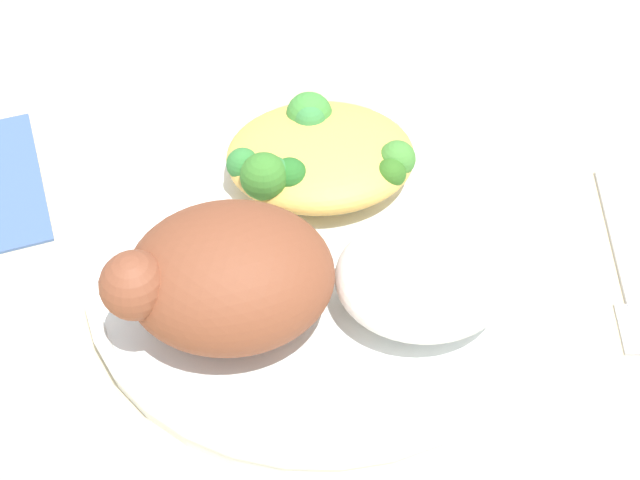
# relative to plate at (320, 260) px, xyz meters

# --- Properties ---
(ground_plane) EXTENTS (2.00, 2.00, 0.00)m
(ground_plane) POSITION_rel_plate_xyz_m (0.00, 0.00, -0.01)
(ground_plane) COLOR beige
(plate) EXTENTS (0.27, 0.27, 0.02)m
(plate) POSITION_rel_plate_xyz_m (0.00, 0.00, 0.00)
(plate) COLOR white
(plate) RESTS_ON ground_plane
(roasted_chicken) EXTENTS (0.12, 0.09, 0.07)m
(roasted_chicken) POSITION_rel_plate_xyz_m (0.05, 0.04, 0.04)
(roasted_chicken) COLOR brown
(roasted_chicken) RESTS_ON plate
(rice_pile) EXTENTS (0.09, 0.08, 0.04)m
(rice_pile) POSITION_rel_plate_xyz_m (-0.05, 0.04, 0.03)
(rice_pile) COLOR white
(rice_pile) RESTS_ON plate
(mac_cheese_with_broccoli) EXTENTS (0.12, 0.10, 0.04)m
(mac_cheese_with_broccoli) POSITION_rel_plate_xyz_m (-0.00, -0.06, 0.02)
(mac_cheese_with_broccoli) COLOR #E9B553
(mac_cheese_with_broccoli) RESTS_ON plate
(fork) EXTENTS (0.03, 0.14, 0.01)m
(fork) POSITION_rel_plate_xyz_m (-0.18, 0.01, -0.01)
(fork) COLOR silver
(fork) RESTS_ON ground_plane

